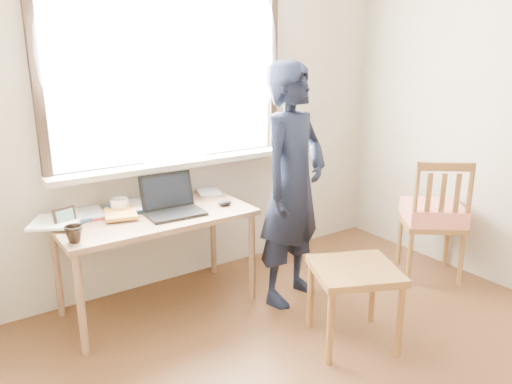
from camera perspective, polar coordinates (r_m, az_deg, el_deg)
room_shell at (r=2.28m, az=14.37°, el=13.17°), size 3.52×4.02×2.61m
desk at (r=3.37m, az=-11.46°, el=-3.65°), size 1.27×0.63×0.68m
laptop at (r=3.35m, az=-9.64°, el=-1.35°), size 0.38×0.31×0.25m
mug_white at (r=3.43m, az=-15.28°, el=-1.49°), size 0.17×0.17×0.09m
mug_dark at (r=2.99m, az=-20.09°, el=-4.53°), size 0.12×0.12×0.10m
mouse at (r=3.46m, az=-3.59°, el=-1.25°), size 0.10×0.07×0.04m
desk_clutter at (r=3.39m, az=-15.92°, el=-2.25°), size 0.73×0.48×0.04m
book_a at (r=3.42m, az=-20.40°, el=-2.58°), size 0.23×0.29×0.03m
book_b at (r=3.75m, az=-6.65°, el=-0.09°), size 0.22×0.26×0.02m
picture_frame at (r=3.27m, az=-21.03°, el=-2.76°), size 0.14×0.05×0.11m
work_chair at (r=3.05m, az=11.20°, el=-9.73°), size 0.63×0.62×0.49m
side_chair at (r=4.05m, az=19.59°, el=-2.50°), size 0.61×0.60×0.95m
person at (r=3.40m, az=4.20°, el=0.70°), size 0.70×0.56×1.66m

